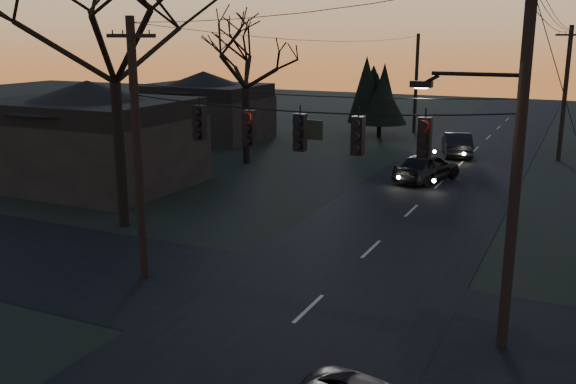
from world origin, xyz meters
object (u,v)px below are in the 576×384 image
at_px(utility_pole_far_l, 414,133).
at_px(utility_pole_left, 145,278).
at_px(utility_pole_far_r, 558,161).
at_px(sedan_oncoming_b, 457,144).
at_px(bare_tree_left, 111,21).
at_px(sedan_oncoming_a, 427,167).
at_px(utility_pole_right, 501,346).

bearing_deg(utility_pole_far_l, utility_pole_left, -90.00).
bearing_deg(utility_pole_far_r, sedan_oncoming_b, -169.89).
distance_m(utility_pole_far_r, utility_pole_far_l, 14.01).
xyz_separation_m(bare_tree_left, sedan_oncoming_a, (9.69, 13.84, -7.65)).
distance_m(sedan_oncoming_a, sedan_oncoming_b, 8.53).
xyz_separation_m(utility_pole_right, bare_tree_left, (-15.99, 4.50, 8.46)).
height_order(sedan_oncoming_a, sedan_oncoming_b, sedan_oncoming_a).
relative_size(utility_pole_left, bare_tree_left, 0.70).
relative_size(utility_pole_left, sedan_oncoming_b, 1.76).
relative_size(utility_pole_right, utility_pole_far_r, 1.18).
bearing_deg(utility_pole_far_r, bare_tree_left, -124.24).
height_order(bare_tree_left, sedan_oncoming_b, bare_tree_left).
distance_m(utility_pole_far_r, sedan_oncoming_b, 6.45).
xyz_separation_m(utility_pole_left, utility_pole_far_l, (0.00, 36.00, 0.00)).
xyz_separation_m(utility_pole_right, utility_pole_far_l, (-11.50, 36.00, 0.00)).
bearing_deg(utility_pole_far_r, utility_pole_left, -112.33).
bearing_deg(sedan_oncoming_a, utility_pole_left, 91.54).
bearing_deg(utility_pole_right, bare_tree_left, 164.27).
bearing_deg(sedan_oncoming_a, bare_tree_left, 72.36).
relative_size(sedan_oncoming_a, sedan_oncoming_b, 0.98).
relative_size(utility_pole_far_l, sedan_oncoming_b, 1.66).
distance_m(utility_pole_far_l, sedan_oncoming_b, 10.53).
xyz_separation_m(utility_pole_right, utility_pole_far_r, (0.00, 28.00, 0.00)).
distance_m(utility_pole_right, sedan_oncoming_a, 19.41).
distance_m(utility_pole_left, utility_pole_far_l, 36.00).
bearing_deg(bare_tree_left, utility_pole_far_l, 81.88).
bearing_deg(sedan_oncoming_a, utility_pole_far_r, -105.76).
bearing_deg(utility_pole_left, bare_tree_left, 134.93).
height_order(utility_pole_left, sedan_oncoming_a, utility_pole_left).
bearing_deg(utility_pole_left, sedan_oncoming_a, 74.17).
bearing_deg(sedan_oncoming_b, bare_tree_left, 50.89).
bearing_deg(utility_pole_far_r, sedan_oncoming_a, -123.12).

